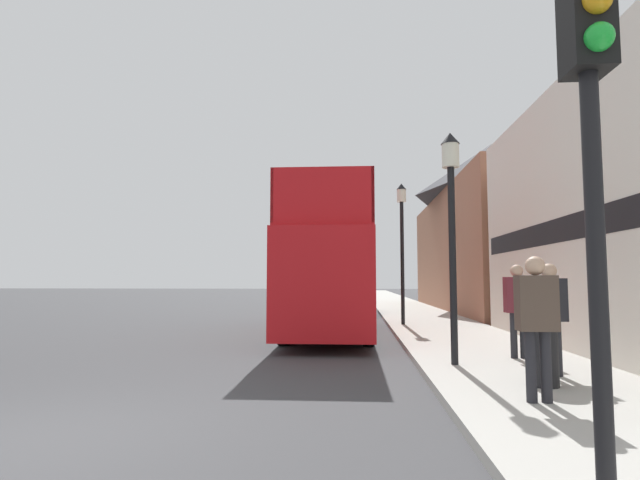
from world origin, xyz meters
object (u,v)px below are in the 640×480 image
Objects in this scene: pedestrian_second at (550,308)px; lamp_post_nearest at (451,201)px; pedestrian_nearest at (537,314)px; lamp_post_second at (402,227)px; tour_bus at (331,273)px; parked_car_ahead_of_bus at (357,302)px; pedestrian_third at (517,302)px; traffic_signal at (591,95)px; litter_bin at (542,353)px.

lamp_post_nearest is (-1.36, 1.00, 1.92)m from pedestrian_second.
lamp_post_second is (-0.66, 11.17, 2.31)m from pedestrian_nearest.
pedestrian_nearest is 0.43× the size of lamp_post_nearest.
parked_car_ahead_of_bus is (0.85, 8.43, -1.24)m from tour_bus.
pedestrian_second is 1.85m from pedestrian_third.
tour_bus is 2.51× the size of traffic_signal.
litter_bin is at bearing -62.84° from lamp_post_nearest.
pedestrian_third is (4.01, -5.57, -0.64)m from tour_bus.
pedestrian_nearest is 3.43m from lamp_post_nearest.
litter_bin is at bearing -118.85° from pedestrian_second.
tour_bus reaches higher than pedestrian_second.
traffic_signal is at bearing -83.42° from parked_car_ahead_of_bus.
tour_bus is 5.26× the size of pedestrian_second.
pedestrian_nearest is 0.49× the size of traffic_signal.
pedestrian_third is 0.37× the size of lamp_post_second.
pedestrian_third is (3.16, -14.00, 0.60)m from parked_car_ahead_of_bus.
pedestrian_third is 8.01m from lamp_post_second.
pedestrian_second reaches higher than parked_car_ahead_of_bus.
lamp_post_nearest is at bearing 100.21° from pedestrian_nearest.
pedestrian_nearest is 3.70m from traffic_signal.
lamp_post_second is at bearing 91.04° from lamp_post_nearest.
pedestrian_third reaches higher than pedestrian_nearest.
pedestrian_second is at bearing -91.96° from pedestrian_third.
tour_bus is at bearing -93.35° from parked_car_ahead_of_bus.
lamp_post_second is (1.59, -6.48, 2.91)m from parked_car_ahead_of_bus.
traffic_signal is at bearing -79.51° from tour_bus.
parked_car_ahead_of_bus is 1.19× the size of traffic_signal.
pedestrian_second is 0.48× the size of traffic_signal.
lamp_post_nearest is at bearing -80.91° from parked_car_ahead_of_bus.
litter_bin is at bearing 75.00° from traffic_signal.
traffic_signal is at bearing -107.35° from pedestrian_second.
tour_bus is 10.69× the size of litter_bin.
lamp_post_second reaches higher than pedestrian_second.
parked_car_ahead_of_bus is 2.44× the size of pedestrian_nearest.
pedestrian_third is 2.52m from lamp_post_nearest.
lamp_post_second reaches higher than traffic_signal.
traffic_signal is at bearing -105.00° from litter_bin.
pedestrian_third reaches higher than pedestrian_second.
lamp_post_second is 5.60× the size of litter_bin.
pedestrian_nearest is at bearing -80.34° from parked_car_ahead_of_bus.
lamp_post_nearest is 4.86× the size of litter_bin.
tour_bus is at bearing 113.14° from litter_bin.
tour_bus reaches higher than litter_bin.
pedestrian_third is 2.76m from litter_bin.
pedestrian_nearest is at bearing -104.03° from pedestrian_third.
tour_bus is 1.91× the size of lamp_post_second.
pedestrian_second is 2.56m from lamp_post_nearest.
lamp_post_nearest is (1.74, -14.84, 2.50)m from parked_car_ahead_of_bus.
tour_bus reaches higher than pedestrian_nearest.
parked_car_ahead_of_bus is 21.06m from traffic_signal.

